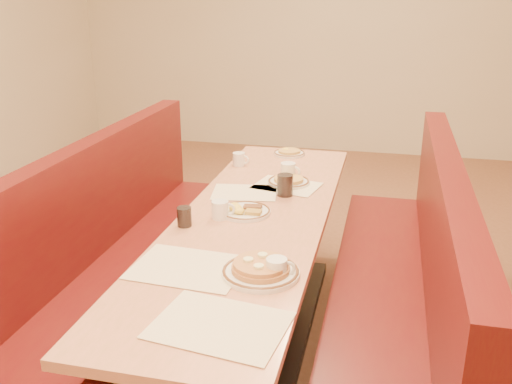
% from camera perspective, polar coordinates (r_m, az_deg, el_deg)
% --- Properties ---
extents(ground, '(8.00, 8.00, 0.00)m').
position_cam_1_polar(ground, '(3.13, -0.29, -15.23)').
color(ground, '#9E6647').
rests_on(ground, ground).
extents(diner_table, '(0.70, 2.50, 0.75)m').
position_cam_1_polar(diner_table, '(2.93, -0.31, -9.23)').
color(diner_table, black).
rests_on(diner_table, ground).
extents(booth_left, '(0.55, 2.50, 1.05)m').
position_cam_1_polar(booth_left, '(3.17, -13.41, -7.71)').
color(booth_left, '#4C3326').
rests_on(booth_left, ground).
extents(booth_right, '(0.55, 2.50, 1.05)m').
position_cam_1_polar(booth_right, '(2.88, 14.29, -10.80)').
color(booth_right, '#4C3326').
rests_on(booth_right, ground).
extents(placemat_near_left, '(0.45, 0.35, 0.00)m').
position_cam_1_polar(placemat_near_left, '(2.28, -6.80, -7.49)').
color(placemat_near_left, '#FEF0C7').
rests_on(placemat_near_left, diner_table).
extents(placemat_near_right, '(0.47, 0.38, 0.00)m').
position_cam_1_polar(placemat_near_right, '(1.92, -3.66, -13.12)').
color(placemat_near_right, '#FEF0C7').
rests_on(placemat_near_right, diner_table).
extents(placemat_far_left, '(0.38, 0.31, 0.00)m').
position_cam_1_polar(placemat_far_left, '(3.07, -1.15, -0.03)').
color(placemat_far_left, '#FEF0C7').
rests_on(placemat_far_left, diner_table).
extents(placemat_far_right, '(0.39, 0.33, 0.00)m').
position_cam_1_polar(placemat_far_right, '(3.18, 3.10, 0.64)').
color(placemat_far_right, '#FEF0C7').
rests_on(placemat_far_right, diner_table).
extents(pancake_plate, '(0.30, 0.30, 0.07)m').
position_cam_1_polar(pancake_plate, '(2.21, 0.47, -7.78)').
color(pancake_plate, white).
rests_on(pancake_plate, diner_table).
extents(eggs_plate, '(0.25, 0.25, 0.05)m').
position_cam_1_polar(eggs_plate, '(2.79, -1.16, -1.87)').
color(eggs_plate, white).
rests_on(eggs_plate, diner_table).
extents(extra_plate_mid, '(0.24, 0.24, 0.05)m').
position_cam_1_polar(extra_plate_mid, '(3.22, 3.28, 1.10)').
color(extra_plate_mid, white).
rests_on(extra_plate_mid, diner_table).
extents(extra_plate_far, '(0.21, 0.21, 0.04)m').
position_cam_1_polar(extra_plate_far, '(3.79, 3.34, 3.95)').
color(extra_plate_far, white).
rests_on(extra_plate_far, diner_table).
extents(coffee_mug_a, '(0.11, 0.08, 0.09)m').
position_cam_1_polar(coffee_mug_a, '(2.17, 2.16, -7.68)').
color(coffee_mug_a, white).
rests_on(coffee_mug_a, diner_table).
extents(coffee_mug_b, '(0.11, 0.08, 0.09)m').
position_cam_1_polar(coffee_mug_b, '(2.73, -3.55, -1.75)').
color(coffee_mug_b, white).
rests_on(coffee_mug_b, diner_table).
extents(coffee_mug_c, '(0.12, 0.09, 0.09)m').
position_cam_1_polar(coffee_mug_c, '(3.30, 3.28, 2.16)').
color(coffee_mug_c, white).
rests_on(coffee_mug_c, diner_table).
extents(coffee_mug_d, '(0.11, 0.08, 0.08)m').
position_cam_1_polar(coffee_mug_d, '(3.54, -1.67, 3.32)').
color(coffee_mug_d, white).
rests_on(coffee_mug_d, diner_table).
extents(soda_tumbler_near, '(0.07, 0.07, 0.09)m').
position_cam_1_polar(soda_tumbler_near, '(2.66, -7.19, -2.47)').
color(soda_tumbler_near, black).
rests_on(soda_tumbler_near, diner_table).
extents(soda_tumbler_mid, '(0.08, 0.08, 0.12)m').
position_cam_1_polar(soda_tumbler_mid, '(3.02, 2.93, 0.69)').
color(soda_tumbler_mid, black).
rests_on(soda_tumbler_mid, diner_table).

